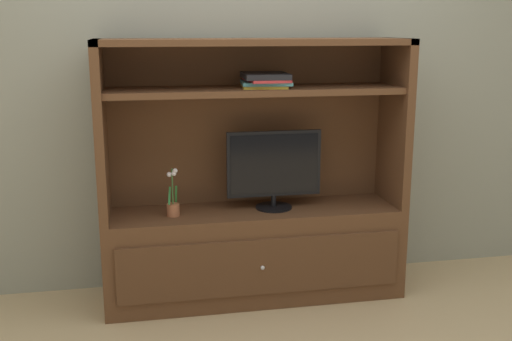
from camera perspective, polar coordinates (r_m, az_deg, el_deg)
ground_plane at (r=3.52m, az=1.13°, el=-14.19°), size 8.00×8.00×0.00m
painted_rear_wall at (r=3.86m, az=-1.15°, el=9.97°), size 6.00×0.10×2.80m
media_console at (r=3.70m, az=-0.17°, el=-4.59°), size 1.79×0.48×1.56m
tv_monitor at (r=3.63m, az=1.69°, el=0.26°), size 0.57×0.22×0.47m
potted_plant at (r=3.55m, az=-7.75°, el=-3.07°), size 0.07×0.10×0.28m
magazine_stack at (r=3.53m, az=0.85°, el=8.45°), size 0.31×0.33×0.08m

